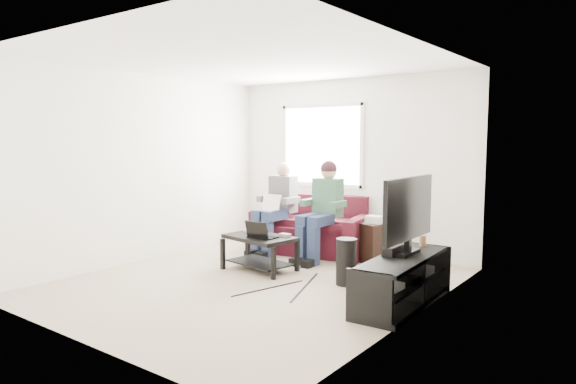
{
  "coord_description": "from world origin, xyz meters",
  "views": [
    {
      "loc": [
        3.89,
        -4.55,
        1.71
      ],
      "look_at": [
        0.06,
        0.6,
        1.04
      ],
      "focal_mm": 32.0,
      "sensor_mm": 36.0,
      "label": 1
    }
  ],
  "objects": [
    {
      "name": "ceiling",
      "position": [
        0.0,
        0.0,
        2.6
      ],
      "size": [
        4.5,
        4.5,
        0.0
      ],
      "primitive_type": "plane",
      "rotation": [
        3.14,
        0.0,
        0.0
      ],
      "color": "white",
      "rests_on": "wall_back"
    },
    {
      "name": "wall_front",
      "position": [
        0.0,
        -2.25,
        1.3
      ],
      "size": [
        4.5,
        0.0,
        4.5
      ],
      "primitive_type": "plane",
      "rotation": [
        -1.57,
        0.0,
        0.0
      ],
      "color": "white",
      "rests_on": "floor"
    },
    {
      "name": "floor",
      "position": [
        0.0,
        0.0,
        0.0
      ],
      "size": [
        4.5,
        4.5,
        0.0
      ],
      "primitive_type": "plane",
      "color": "tan",
      "rests_on": "ground"
    },
    {
      "name": "soundbar",
      "position": [
        1.65,
        0.38,
        0.56
      ],
      "size": [
        0.12,
        0.5,
        0.1
      ],
      "primitive_type": "cube",
      "color": "black",
      "rests_on": "tv_stand"
    },
    {
      "name": "person_right",
      "position": [
        0.01,
        1.48,
        0.8
      ],
      "size": [
        0.4,
        0.71,
        1.39
      ],
      "color": "navy",
      "rests_on": "sofa"
    },
    {
      "name": "controller_a",
      "position": [
        -0.59,
        0.6,
        0.47
      ],
      "size": [
        0.16,
        0.12,
        0.04
      ],
      "primitive_type": "cube",
      "rotation": [
        0.0,
        0.0,
        -0.21
      ],
      "color": "silver",
      "rests_on": "coffee_table"
    },
    {
      "name": "sofa",
      "position": [
        -0.39,
        1.78,
        0.32
      ],
      "size": [
        1.98,
        1.15,
        0.85
      ],
      "color": "#42101E",
      "rests_on": "floor"
    },
    {
      "name": "drink_cup",
      "position": [
        1.72,
        0.91,
        0.57
      ],
      "size": [
        0.08,
        0.08,
        0.12
      ],
      "primitive_type": "cylinder",
      "color": "#B3794D",
      "rests_on": "tv_stand"
    },
    {
      "name": "tv_stand",
      "position": [
        1.77,
        0.28,
        0.23
      ],
      "size": [
        0.53,
        1.55,
        0.51
      ],
      "color": "black",
      "rests_on": "floor"
    },
    {
      "name": "console_black",
      "position": [
        1.77,
        0.23,
        0.3
      ],
      "size": [
        0.38,
        0.3,
        0.07
      ],
      "primitive_type": "cube",
      "color": "black",
      "rests_on": "tv_stand"
    },
    {
      "name": "person_left",
      "position": [
        -0.79,
        1.46,
        0.74
      ],
      "size": [
        0.4,
        0.7,
        1.35
      ],
      "color": "navy",
      "rests_on": "sofa"
    },
    {
      "name": "controller_c",
      "position": [
        -0.01,
        0.63,
        0.47
      ],
      "size": [
        0.15,
        0.1,
        0.04
      ],
      "primitive_type": "cube",
      "rotation": [
        0.0,
        0.0,
        -0.06
      ],
      "color": "gray",
      "rests_on": "coffee_table"
    },
    {
      "name": "laptop_black",
      "position": [
        -0.19,
        0.4,
        0.57
      ],
      "size": [
        0.38,
        0.3,
        0.24
      ],
      "primitive_type": null,
      "rotation": [
        0.0,
        0.0,
        -0.18
      ],
      "color": "black",
      "rests_on": "coffee_table"
    },
    {
      "name": "wall_back",
      "position": [
        0.0,
        2.25,
        1.3
      ],
      "size": [
        4.5,
        0.0,
        4.5
      ],
      "primitive_type": "plane",
      "rotation": [
        1.57,
        0.0,
        0.0
      ],
      "color": "white",
      "rests_on": "floor"
    },
    {
      "name": "coffee_table",
      "position": [
        -0.31,
        0.48,
        0.33
      ],
      "size": [
        0.98,
        0.69,
        0.45
      ],
      "color": "black",
      "rests_on": "floor"
    },
    {
      "name": "wall_left",
      "position": [
        -2.0,
        0.0,
        1.3
      ],
      "size": [
        0.0,
        4.5,
        4.5
      ],
      "primitive_type": "plane",
      "rotation": [
        1.57,
        0.0,
        1.57
      ],
      "color": "white",
      "rests_on": "floor"
    },
    {
      "name": "end_table",
      "position": [
        0.69,
        1.75,
        0.29
      ],
      "size": [
        0.37,
        0.37,
        0.65
      ],
      "color": "black",
      "rests_on": "floor"
    },
    {
      "name": "tv",
      "position": [
        1.77,
        0.38,
        0.97
      ],
      "size": [
        0.12,
        1.1,
        0.81
      ],
      "color": "black",
      "rests_on": "tv_stand"
    },
    {
      "name": "console_white",
      "position": [
        1.77,
        -0.12,
        0.3
      ],
      "size": [
        0.3,
        0.22,
        0.06
      ],
      "primitive_type": "cube",
      "color": "silver",
      "rests_on": "tv_stand"
    },
    {
      "name": "console_grey",
      "position": [
        1.77,
        0.58,
        0.31
      ],
      "size": [
        0.34,
        0.26,
        0.08
      ],
      "primitive_type": "cube",
      "color": "gray",
      "rests_on": "tv_stand"
    },
    {
      "name": "keyboard_floor",
      "position": [
        1.42,
        0.33,
        0.01
      ],
      "size": [
        0.23,
        0.5,
        0.03
      ],
      "primitive_type": "cube",
      "rotation": [
        0.0,
        0.0,
        -0.15
      ],
      "color": "black",
      "rests_on": "floor"
    },
    {
      "name": "window",
      "position": [
        -0.5,
        2.23,
        1.6
      ],
      "size": [
        1.48,
        0.04,
        1.28
      ],
      "color": "white",
      "rests_on": "wall_back"
    },
    {
      "name": "wall_right",
      "position": [
        2.0,
        0.0,
        1.3
      ],
      "size": [
        0.0,
        4.5,
        4.5
      ],
      "primitive_type": "plane",
      "rotation": [
        1.57,
        0.0,
        -1.57
      ],
      "color": "white",
      "rests_on": "floor"
    },
    {
      "name": "laptop_silver",
      "position": [
        -0.79,
        1.25,
        0.72
      ],
      "size": [
        0.38,
        0.34,
        0.24
      ],
      "primitive_type": null,
      "rotation": [
        0.0,
        0.0,
        0.44
      ],
      "color": "silver",
      "rests_on": "person_left"
    },
    {
      "name": "controller_b",
      "position": [
        -0.41,
        0.66,
        0.47
      ],
      "size": [
        0.16,
        0.12,
        0.04
      ],
      "primitive_type": "cube",
      "rotation": [
        0.0,
        0.0,
        -0.21
      ],
      "color": "black",
      "rests_on": "coffee_table"
    },
    {
      "name": "subwoofer",
      "position": [
        0.93,
        0.57,
        0.27
      ],
      "size": [
        0.24,
        0.24,
        0.55
      ],
      "primitive_type": "cylinder",
      "color": "black",
      "rests_on": "floor"
    }
  ]
}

